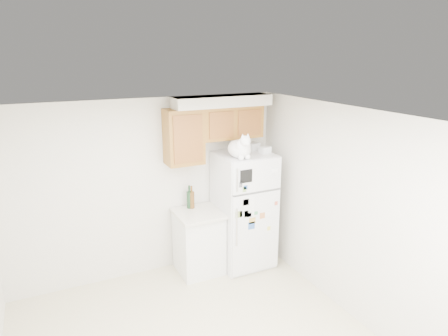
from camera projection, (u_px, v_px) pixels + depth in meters
room_shell at (204, 200)px, 3.93m from camera, size 3.84×4.04×2.52m
refrigerator at (244, 210)px, 5.83m from camera, size 0.76×0.78×1.70m
base_counter at (199, 241)px, 5.72m from camera, size 0.64×0.64×0.92m
cat at (241, 148)px, 5.34m from camera, size 0.35×0.51×0.36m
storage_box_back at (253, 146)px, 5.82m from camera, size 0.21×0.18×0.10m
storage_box_front at (265, 150)px, 5.63m from camera, size 0.17×0.14×0.09m
bottle_green at (189, 197)px, 5.68m from camera, size 0.08×0.08×0.34m
bottle_amber at (192, 197)px, 5.68m from camera, size 0.08×0.08×0.33m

